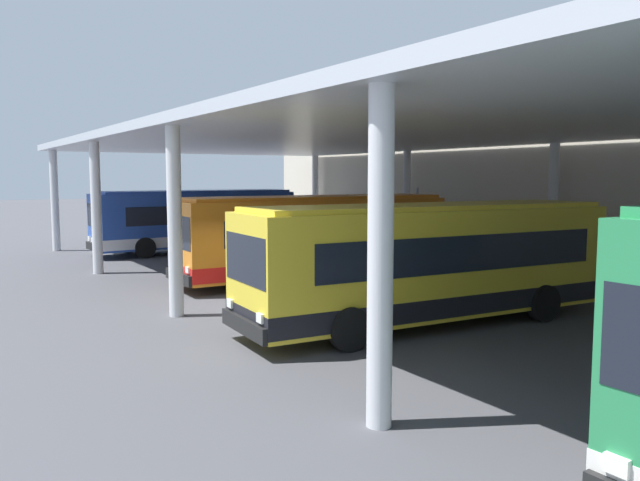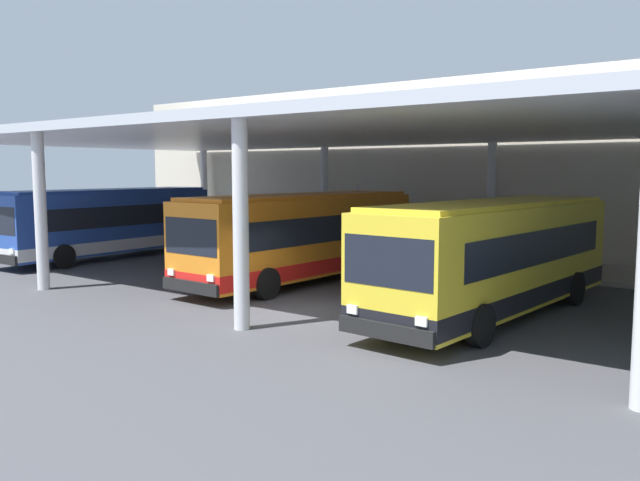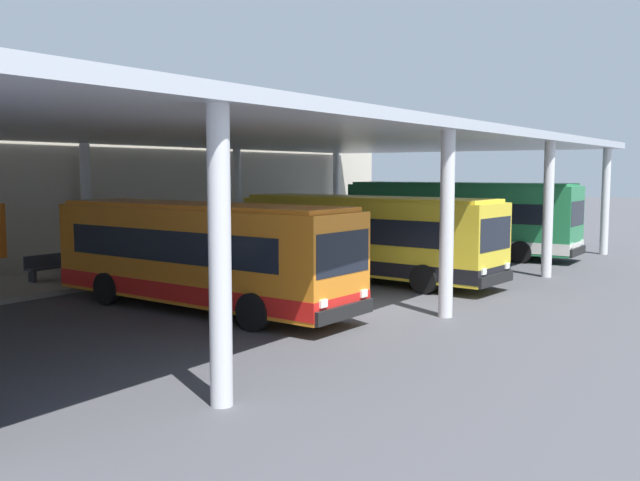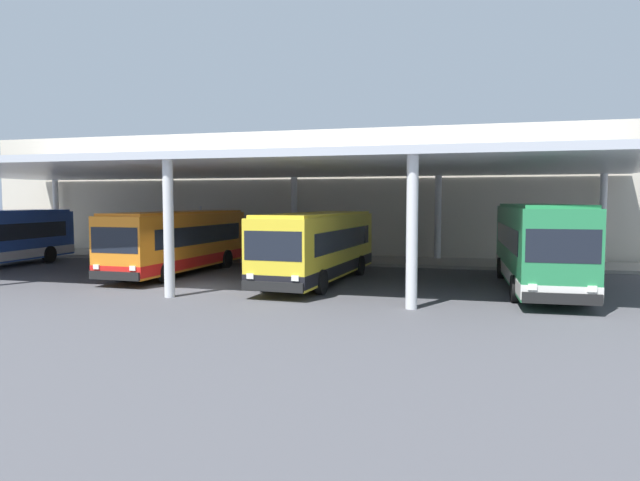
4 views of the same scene
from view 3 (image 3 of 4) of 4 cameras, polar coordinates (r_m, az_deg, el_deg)
The scene contains 9 objects.
ground_plane at distance 21.54m, azimuth 4.02°, elevation -5.40°, with size 200.00×200.00×0.00m, color #47474C.
platform_kerb at distance 29.25m, azimuth -16.17°, elevation -2.51°, with size 42.00×4.50×0.18m, color gray.
station_building_facade at distance 31.57m, azimuth -20.11°, elevation 5.42°, with size 48.00×1.60×8.39m, color beige.
canopy_shelter at distance 24.45m, azimuth -7.15°, elevation 8.34°, with size 40.00×17.00×5.55m.
bus_second_bay at distance 21.24m, azimuth -9.70°, elevation -1.11°, with size 2.95×10.60×3.17m.
bus_middle_bay at distance 26.57m, azimuth 3.76°, elevation 0.30°, with size 3.20×10.67×3.17m.
bus_far_bay at distance 35.10m, azimuth 11.18°, elevation 1.80°, with size 2.92×11.39×3.57m.
bench_waiting at distance 27.48m, azimuth -21.11°, elevation -1.97°, with size 1.80×0.45×0.92m.
trash_bin at distance 29.70m, azimuth -15.36°, elevation -1.23°, with size 0.52×0.52×0.98m.
Camera 3 is at (-18.16, -10.82, 4.11)m, focal length 39.55 mm.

